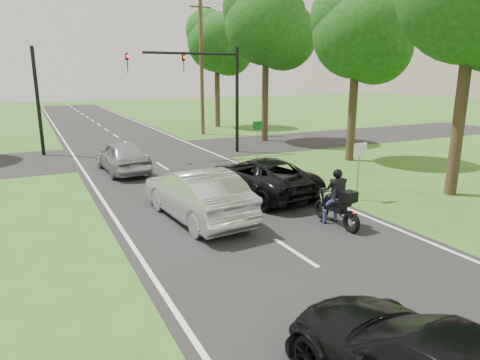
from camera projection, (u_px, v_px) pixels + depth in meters
name	position (u px, v px, depth m)	size (l,w,h in m)	color
ground	(295.00, 253.00, 11.14)	(140.00, 140.00, 0.00)	#375A19
road	(175.00, 174.00, 19.82)	(8.00, 100.00, 0.01)	black
cross_road	(143.00, 153.00, 25.03)	(60.00, 7.00, 0.01)	black
motorcycle_rider	(338.00, 204.00, 12.95)	(0.59, 2.08, 1.79)	black
dark_suv	(261.00, 176.00, 16.29)	(2.39, 5.19, 1.44)	black
silver_sedan	(197.00, 194.00, 13.54)	(1.73, 4.95, 1.63)	silver
silver_suv	(123.00, 156.00, 20.05)	(1.78, 4.42, 1.50)	#A4A7AC
traffic_signal	(207.00, 81.00, 23.74)	(6.38, 0.44, 6.00)	black
signal_pole_far	(38.00, 102.00, 23.79)	(0.20, 0.20, 6.00)	black
utility_pole_far	(202.00, 66.00, 31.70)	(1.60, 0.28, 10.00)	brown
sign_white	(360.00, 158.00, 15.38)	(0.55, 0.07, 2.12)	slate
sign_green	(257.00, 131.00, 22.41)	(0.55, 0.07, 2.12)	slate
tree_row_c	(364.00, 39.00, 21.50)	(4.80, 4.65, 8.76)	#332316
tree_row_d	(272.00, 28.00, 27.84)	(5.76, 5.58, 10.45)	#332316
tree_row_e	(221.00, 46.00, 35.98)	(5.28, 5.12, 9.61)	#332316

